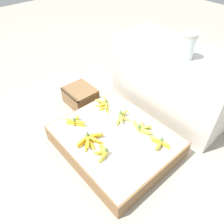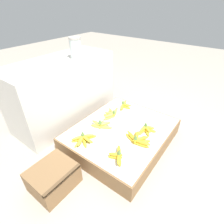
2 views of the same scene
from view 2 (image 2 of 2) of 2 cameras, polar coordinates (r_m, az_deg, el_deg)
ground_plane at (r=1.89m, az=3.03°, el=-9.49°), size 10.00×10.00×0.00m
display_platform at (r=1.83m, az=3.11°, el=-7.51°), size 1.02×0.86×0.17m
back_vendor_table at (r=2.13m, az=-15.46°, el=6.66°), size 1.24×0.52×0.73m
wooden_crate at (r=1.54m, az=-18.58°, el=-19.61°), size 0.33×0.29×0.20m
banana_bunch_front_left at (r=1.46m, az=1.97°, el=-13.97°), size 0.19×0.16×0.11m
banana_bunch_front_midleft at (r=1.62m, az=8.35°, el=-8.84°), size 0.18×0.28×0.11m
banana_bunch_front_midright at (r=1.74m, az=11.22°, el=-5.56°), size 0.16×0.14×0.10m
banana_bunch_middle_left at (r=1.63m, az=-9.32°, el=-8.73°), size 0.24×0.18×0.10m
banana_bunch_middle_midleft at (r=1.77m, az=-3.63°, el=-4.10°), size 0.16×0.23×0.11m
banana_bunch_middle_midright at (r=1.93m, az=-0.13°, el=-0.53°), size 0.27×0.16×0.11m
banana_bunch_middle_right at (r=2.08m, az=3.98°, el=2.16°), size 0.20×0.13×0.11m
glass_jar at (r=1.97m, az=-11.80°, el=19.81°), size 0.13×0.13×0.22m
foam_tray_white at (r=2.25m, az=-9.27°, el=19.09°), size 0.21×0.21×0.02m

